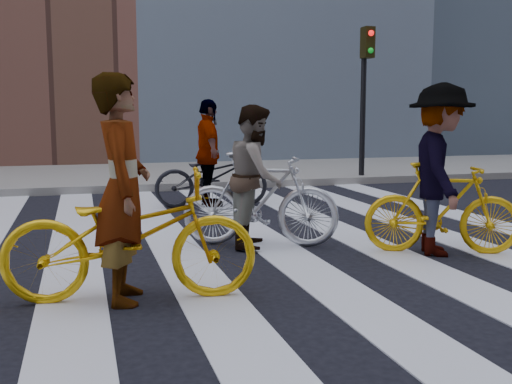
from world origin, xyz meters
name	(u,v)px	position (x,y,z in m)	size (l,w,h in m)	color
ground	(224,246)	(0.00, 0.00, 0.00)	(100.00, 100.00, 0.00)	black
sidewalk_far	(150,175)	(0.00, 7.50, 0.07)	(100.00, 5.00, 0.15)	gray
zebra_crosswalk	(224,245)	(0.00, 0.00, 0.01)	(8.25, 10.00, 0.01)	silver
traffic_signal	(365,77)	(4.40, 5.32, 2.28)	(0.22, 0.42, 3.33)	black
bike_yellow_left	(130,236)	(-1.18, -1.73, 0.53)	(0.71, 2.04, 1.07)	yellow
bike_silver_mid	(260,199)	(0.41, -0.10, 0.54)	(0.51, 1.80, 1.08)	silver
bike_yellow_right	(442,208)	(2.19, -1.02, 0.50)	(0.47, 1.65, 0.99)	#F3B20D
bike_dark_rear	(212,177)	(0.49, 2.91, 0.49)	(0.65, 1.86, 0.98)	black
rider_left	(123,189)	(-1.23, -1.73, 0.92)	(0.67, 0.44, 1.83)	slate
rider_mid	(256,176)	(0.36, -0.10, 0.81)	(0.78, 0.61, 1.61)	slate
rider_right	(440,170)	(2.14, -1.02, 0.92)	(1.19, 0.68, 1.84)	slate
rider_rear	(209,153)	(0.44, 2.91, 0.87)	(1.02, 0.42, 1.74)	slate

